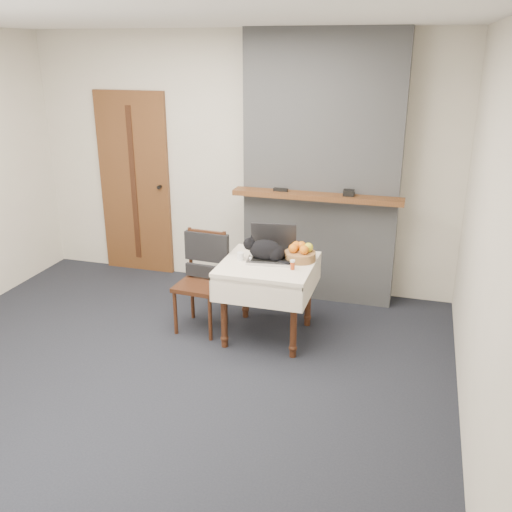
{
  "coord_description": "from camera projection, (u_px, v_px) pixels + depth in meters",
  "views": [
    {
      "loc": [
        1.83,
        -3.57,
        2.43
      ],
      "look_at": [
        0.55,
        0.76,
        0.76
      ],
      "focal_mm": 40.0,
      "sensor_mm": 36.0,
      "label": 1
    }
  ],
  "objects": [
    {
      "name": "ground",
      "position": [
        162.0,
        371.0,
        4.54
      ],
      "size": [
        4.5,
        4.5,
        0.0
      ],
      "primitive_type": "plane",
      "color": "black",
      "rests_on": "ground"
    },
    {
      "name": "room_shell",
      "position": [
        175.0,
        139.0,
        4.34
      ],
      "size": [
        4.52,
        4.01,
        2.61
      ],
      "color": "beige",
      "rests_on": "ground"
    },
    {
      "name": "door",
      "position": [
        135.0,
        184.0,
        6.29
      ],
      "size": [
        0.82,
        0.1,
        2.0
      ],
      "color": "brown",
      "rests_on": "ground"
    },
    {
      "name": "chimney",
      "position": [
        322.0,
        171.0,
        5.51
      ],
      "size": [
        1.62,
        0.48,
        2.6
      ],
      "color": "gray",
      "rests_on": "ground"
    },
    {
      "name": "side_table",
      "position": [
        268.0,
        274.0,
        4.89
      ],
      "size": [
        0.78,
        0.78,
        0.7
      ],
      "color": "#3B1D10",
      "rests_on": "ground"
    },
    {
      "name": "laptop",
      "position": [
        272.0,
        250.0,
        4.92
      ],
      "size": [
        0.43,
        0.38,
        0.29
      ],
      "rotation": [
        0.0,
        0.0,
        0.13
      ],
      "color": "#B7B7BC",
      "rests_on": "side_table"
    },
    {
      "name": "cat",
      "position": [
        267.0,
        251.0,
        4.85
      ],
      "size": [
        0.44,
        0.19,
        0.21
      ],
      "rotation": [
        0.0,
        0.0,
        0.01
      ],
      "color": "black",
      "rests_on": "side_table"
    },
    {
      "name": "cream_jar",
      "position": [
        240.0,
        256.0,
        4.88
      ],
      "size": [
        0.06,
        0.06,
        0.07
      ],
      "primitive_type": "cylinder",
      "color": "white",
      "rests_on": "side_table"
    },
    {
      "name": "pill_bottle",
      "position": [
        293.0,
        265.0,
        4.68
      ],
      "size": [
        0.04,
        0.04,
        0.08
      ],
      "color": "#9F3713",
      "rests_on": "side_table"
    },
    {
      "name": "fruit_basket",
      "position": [
        300.0,
        253.0,
        4.88
      ],
      "size": [
        0.27,
        0.27,
        0.15
      ],
      "color": "#A47542",
      "rests_on": "side_table"
    },
    {
      "name": "desk_clutter",
      "position": [
        285.0,
        261.0,
        4.87
      ],
      "size": [
        0.1,
        0.11,
        0.01
      ],
      "primitive_type": "cube",
      "rotation": [
        0.0,
        0.0,
        0.84
      ],
      "color": "black",
      "rests_on": "side_table"
    },
    {
      "name": "chair",
      "position": [
        204.0,
        267.0,
        5.11
      ],
      "size": [
        0.43,
        0.42,
        0.9
      ],
      "rotation": [
        0.0,
        0.0,
        -0.07
      ],
      "color": "#3B1D10",
      "rests_on": "ground"
    }
  ]
}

